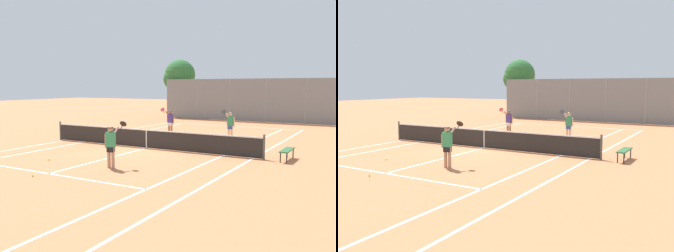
# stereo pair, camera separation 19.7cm
# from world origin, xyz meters

# --- Properties ---
(ground_plane) EXTENTS (120.00, 120.00, 0.00)m
(ground_plane) POSITION_xyz_m (0.00, 0.00, 0.00)
(ground_plane) COLOR #CC7A4C
(court_line_markings) EXTENTS (11.10, 23.90, 0.01)m
(court_line_markings) POSITION_xyz_m (0.00, 0.00, 0.00)
(court_line_markings) COLOR white
(court_line_markings) RESTS_ON ground
(tennis_net) EXTENTS (12.00, 0.10, 1.07)m
(tennis_net) POSITION_xyz_m (0.00, 0.00, 0.51)
(tennis_net) COLOR #474C47
(tennis_net) RESTS_ON ground
(player_near_side) EXTENTS (0.60, 0.79, 1.77)m
(player_near_side) POSITION_xyz_m (1.34, -4.54, 0.93)
(player_near_side) COLOR tan
(player_near_side) RESTS_ON ground
(player_far_left) EXTENTS (0.66, 0.74, 1.77)m
(player_far_left) POSITION_xyz_m (-1.32, 4.80, 0.93)
(player_far_left) COLOR #936B4C
(player_far_left) RESTS_ON ground
(player_far_right) EXTENTS (0.63, 0.76, 1.77)m
(player_far_right) POSITION_xyz_m (2.62, 4.91, 0.93)
(player_far_right) COLOR beige
(player_far_right) RESTS_ON ground
(loose_tennis_ball_0) EXTENTS (0.07, 0.07, 0.07)m
(loose_tennis_ball_0) POSITION_xyz_m (-0.31, 11.24, 0.03)
(loose_tennis_ball_0) COLOR #D1DB33
(loose_tennis_ball_0) RESTS_ON ground
(loose_tennis_ball_1) EXTENTS (0.07, 0.07, 0.07)m
(loose_tennis_ball_1) POSITION_xyz_m (-0.16, -6.98, 0.03)
(loose_tennis_ball_1) COLOR #D1DB33
(loose_tennis_ball_1) RESTS_ON ground
(loose_tennis_ball_2) EXTENTS (0.07, 0.07, 0.07)m
(loose_tennis_ball_2) POSITION_xyz_m (-3.17, 7.92, 0.03)
(loose_tennis_ball_2) COLOR #D1DB33
(loose_tennis_ball_2) RESTS_ON ground
(loose_tennis_ball_3) EXTENTS (0.07, 0.07, 0.07)m
(loose_tennis_ball_3) POSITION_xyz_m (-1.85, -4.69, 0.03)
(loose_tennis_ball_3) COLOR #D1DB33
(loose_tennis_ball_3) RESTS_ON ground
(loose_tennis_ball_4) EXTENTS (0.07, 0.07, 0.07)m
(loose_tennis_ball_4) POSITION_xyz_m (-2.15, -0.28, 0.03)
(loose_tennis_ball_4) COLOR #D1DB33
(loose_tennis_ball_4) RESTS_ON ground
(courtside_bench) EXTENTS (0.36, 1.50, 0.47)m
(courtside_bench) POSITION_xyz_m (6.85, 0.30, 0.41)
(courtside_bench) COLOR #2D6638
(courtside_bench) RESTS_ON ground
(back_fence) EXTENTS (16.29, 0.08, 3.78)m
(back_fence) POSITION_xyz_m (0.00, 16.32, 1.89)
(back_fence) COLOR gray
(back_fence) RESTS_ON ground
(tree_behind_left) EXTENTS (3.12, 3.11, 5.78)m
(tree_behind_left) POSITION_xyz_m (-7.79, 18.06, 4.09)
(tree_behind_left) COLOR brown
(tree_behind_left) RESTS_ON ground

